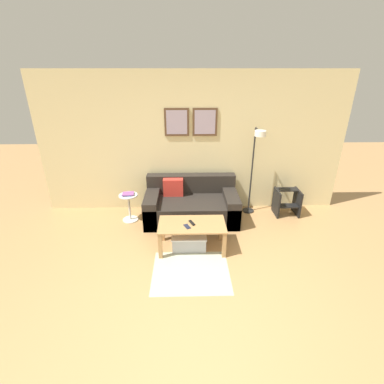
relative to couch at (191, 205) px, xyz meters
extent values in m
plane|color=tan|center=(0.03, -2.36, -0.26)|extent=(16.00, 16.00, 0.00)
cube|color=beige|center=(0.03, 0.48, 1.01)|extent=(5.60, 0.06, 2.55)
cube|color=#513823|center=(-0.24, 0.44, 1.42)|extent=(0.44, 0.02, 0.49)
cube|color=#A393A8|center=(-0.24, 0.43, 1.42)|extent=(0.37, 0.01, 0.42)
cube|color=#513823|center=(0.25, 0.44, 1.42)|extent=(0.44, 0.02, 0.49)
cube|color=#A393A8|center=(0.25, 0.43, 1.42)|extent=(0.37, 0.01, 0.42)
cube|color=#B2B79E|center=(-0.03, -1.51, -0.26)|extent=(1.04, 0.90, 0.01)
cube|color=#28231E|center=(0.01, -0.04, -0.06)|extent=(1.65, 0.91, 0.40)
cube|color=#28231E|center=(0.01, 0.31, 0.31)|extent=(1.65, 0.20, 0.34)
cube|color=#28231E|center=(-0.70, -0.04, 0.00)|extent=(0.24, 0.91, 0.52)
cube|color=#28231E|center=(0.71, -0.04, 0.00)|extent=(0.24, 0.91, 0.52)
cube|color=red|center=(-0.32, 0.14, 0.30)|extent=(0.36, 0.14, 0.32)
cube|color=#AD7F4C|center=(-0.01, -0.95, 0.16)|extent=(1.00, 0.54, 0.02)
cube|color=#AD7F4C|center=(-0.47, -1.19, -0.06)|extent=(0.06, 0.06, 0.41)
cube|color=#AD7F4C|center=(0.46, -1.19, -0.06)|extent=(0.06, 0.06, 0.41)
cube|color=#AD7F4C|center=(-0.47, -0.72, -0.06)|extent=(0.06, 0.06, 0.41)
cube|color=#AD7F4C|center=(0.46, -0.72, -0.06)|extent=(0.06, 0.06, 0.41)
cube|color=#B2B2B7|center=(-0.05, -0.93, -0.16)|extent=(0.50, 0.33, 0.22)
cube|color=silver|center=(-0.05, -0.93, -0.04)|extent=(0.53, 0.35, 0.02)
cylinder|color=black|center=(1.12, 0.24, -0.25)|extent=(0.21, 0.21, 0.02)
cylinder|color=black|center=(1.12, 0.24, 0.56)|extent=(0.03, 0.03, 1.60)
cylinder|color=black|center=(1.12, 0.08, 1.36)|extent=(0.02, 0.32, 0.02)
cylinder|color=white|center=(1.12, -0.08, 1.33)|extent=(0.18, 0.18, 0.09)
cylinder|color=silver|center=(-1.12, -0.05, -0.26)|extent=(0.28, 0.28, 0.01)
cylinder|color=silver|center=(-1.12, -0.05, -0.01)|extent=(0.04, 0.04, 0.47)
cylinder|color=silver|center=(-1.12, -0.05, 0.23)|extent=(0.33, 0.33, 0.02)
cube|color=#335199|center=(-1.13, -0.04, 0.25)|extent=(0.18, 0.18, 0.02)
cube|color=#8C4C93|center=(-1.11, -0.05, 0.26)|extent=(0.22, 0.19, 0.01)
cube|color=black|center=(-0.01, -0.94, 0.18)|extent=(0.10, 0.15, 0.02)
cube|color=#1E2338|center=(-0.08, -1.04, 0.17)|extent=(0.12, 0.15, 0.01)
cube|color=black|center=(1.60, 0.11, -0.02)|extent=(0.03, 0.39, 0.49)
cube|color=black|center=(2.00, 0.11, -0.02)|extent=(0.03, 0.39, 0.49)
cube|color=black|center=(1.80, 0.04, -0.06)|extent=(0.37, 0.17, 0.02)
cube|color=black|center=(1.80, 0.18, 0.22)|extent=(0.37, 0.17, 0.02)
camera|label=1|loc=(-0.09, -4.54, 2.28)|focal=26.00mm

